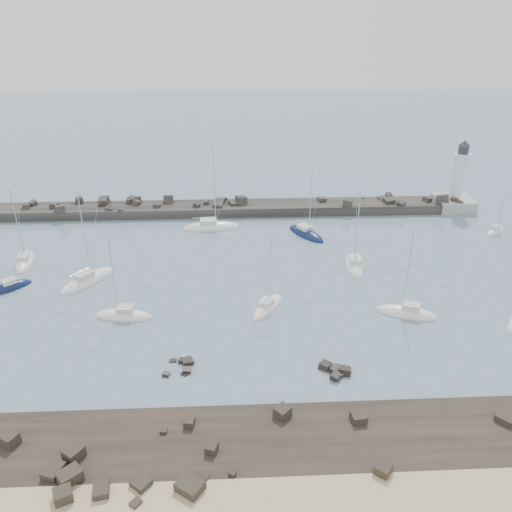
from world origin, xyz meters
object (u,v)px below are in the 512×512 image
(lighthouse, at_px, (455,194))
(sailboat_6, at_px, (306,234))
(sailboat_3, at_px, (211,228))
(sailboat_7, at_px, (406,314))
(sailboat_1, at_px, (8,288))
(sailboat_5, at_px, (268,307))
(sailboat_0, at_px, (25,262))
(sailboat_10, at_px, (495,232))
(sailboat_8, at_px, (354,266))
(sailboat_4, at_px, (124,316))
(sailboat_2, at_px, (87,281))

(lighthouse, xyz_separation_m, sailboat_6, (-31.44, -11.48, -2.95))
(sailboat_3, distance_m, sailboat_7, 40.42)
(sailboat_1, xyz_separation_m, sailboat_7, (55.52, -9.28, 0.01))
(lighthouse, distance_m, sailboat_1, 82.37)
(sailboat_5, bearing_deg, sailboat_0, 157.91)
(sailboat_0, xyz_separation_m, sailboat_6, (46.42, 8.59, 0.01))
(sailboat_0, xyz_separation_m, sailboat_10, (80.84, 8.11, 0.00))
(sailboat_8, relative_size, sailboat_10, 1.41)
(sailboat_7, bearing_deg, sailboat_0, 162.41)
(sailboat_4, bearing_deg, sailboat_10, 21.77)
(lighthouse, distance_m, sailboat_4, 69.61)
(sailboat_5, height_order, sailboat_7, sailboat_7)
(sailboat_1, relative_size, sailboat_8, 0.82)
(sailboat_7, bearing_deg, sailboat_8, 105.42)
(sailboat_1, height_order, sailboat_7, sailboat_7)
(lighthouse, height_order, sailboat_2, sailboat_2)
(lighthouse, distance_m, sailboat_0, 80.45)
(sailboat_4, xyz_separation_m, sailboat_5, (19.07, 1.30, -0.01))
(sailboat_1, xyz_separation_m, sailboat_6, (45.75, 17.12, 0.00))
(sailboat_5, height_order, sailboat_8, sailboat_8)
(sailboat_3, height_order, sailboat_7, sailboat_3)
(sailboat_0, relative_size, sailboat_3, 0.78)
(lighthouse, xyz_separation_m, sailboat_0, (-77.85, -20.07, -2.96))
(sailboat_0, bearing_deg, sailboat_8, -4.23)
(sailboat_1, bearing_deg, lighthouse, 20.33)
(sailboat_1, xyz_separation_m, sailboat_10, (80.18, 16.64, -0.01))
(sailboat_7, bearing_deg, sailboat_10, 46.44)
(lighthouse, xyz_separation_m, sailboat_10, (2.99, -11.95, -2.95))
(sailboat_8, bearing_deg, sailboat_1, -174.85)
(sailboat_3, relative_size, sailboat_8, 1.23)
(sailboat_4, xyz_separation_m, sailboat_6, (27.62, 25.26, -0.00))
(sailboat_4, xyz_separation_m, sailboat_8, (33.55, 12.80, 0.01))
(sailboat_1, bearing_deg, sailboat_4, -24.18)
(sailboat_2, distance_m, sailboat_8, 40.86)
(lighthouse, bearing_deg, sailboat_10, -75.97)
(sailboat_3, bearing_deg, sailboat_4, -109.94)
(sailboat_3, bearing_deg, sailboat_2, -132.67)
(sailboat_0, height_order, sailboat_3, sailboat_3)
(sailboat_5, xyz_separation_m, sailboat_10, (42.97, 23.48, 0.00))
(sailboat_2, bearing_deg, sailboat_4, -53.78)
(sailboat_0, height_order, sailboat_7, sailboat_0)
(sailboat_5, bearing_deg, sailboat_8, 38.45)
(sailboat_2, xyz_separation_m, sailboat_3, (17.75, 19.26, -0.00))
(sailboat_5, bearing_deg, sailboat_4, -176.10)
(sailboat_3, xyz_separation_m, sailboat_4, (-10.56, -29.09, 0.01))
(sailboat_3, relative_size, sailboat_6, 1.19)
(sailboat_7, height_order, sailboat_10, sailboat_7)
(sailboat_2, height_order, sailboat_5, sailboat_2)
(sailboat_0, xyz_separation_m, sailboat_4, (18.79, -16.67, 0.01))
(sailboat_3, bearing_deg, sailboat_7, -48.40)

